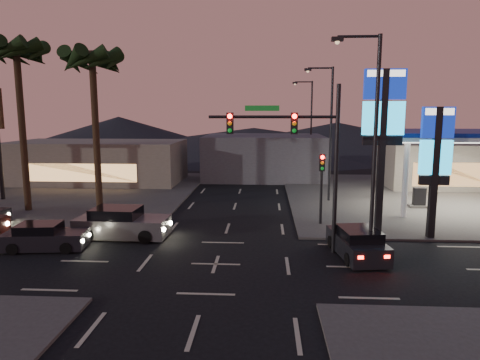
# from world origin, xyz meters

# --- Properties ---
(ground) EXTENTS (140.00, 140.00, 0.00)m
(ground) POSITION_xyz_m (0.00, 0.00, 0.00)
(ground) COLOR black
(ground) RESTS_ON ground
(corner_lot_ne) EXTENTS (24.00, 24.00, 0.12)m
(corner_lot_ne) POSITION_xyz_m (16.00, 16.00, 0.06)
(corner_lot_ne) COLOR #47443F
(corner_lot_ne) RESTS_ON ground
(corner_lot_nw) EXTENTS (24.00, 24.00, 0.12)m
(corner_lot_nw) POSITION_xyz_m (-16.00, 16.00, 0.06)
(corner_lot_nw) COLOR #47443F
(corner_lot_nw) RESTS_ON ground
(gas_station) EXTENTS (12.20, 8.20, 5.47)m
(gas_station) POSITION_xyz_m (16.00, 12.00, 5.08)
(gas_station) COLOR silver
(gas_station) RESTS_ON ground
(convenience_store) EXTENTS (10.00, 6.00, 4.00)m
(convenience_store) POSITION_xyz_m (18.00, 21.00, 2.00)
(convenience_store) COLOR #726B5B
(convenience_store) RESTS_ON ground
(pylon_sign_tall) EXTENTS (2.20, 0.35, 9.00)m
(pylon_sign_tall) POSITION_xyz_m (8.50, 5.50, 6.39)
(pylon_sign_tall) COLOR black
(pylon_sign_tall) RESTS_ON ground
(pylon_sign_short) EXTENTS (1.60, 0.35, 7.00)m
(pylon_sign_short) POSITION_xyz_m (11.00, 4.50, 4.66)
(pylon_sign_short) COLOR black
(pylon_sign_short) RESTS_ON ground
(traffic_signal_mast) EXTENTS (6.10, 0.39, 8.00)m
(traffic_signal_mast) POSITION_xyz_m (3.76, 1.99, 5.23)
(traffic_signal_mast) COLOR black
(traffic_signal_mast) RESTS_ON ground
(pedestal_signal) EXTENTS (0.32, 0.39, 4.30)m
(pedestal_signal) POSITION_xyz_m (5.50, 6.98, 2.92)
(pedestal_signal) COLOR black
(pedestal_signal) RESTS_ON ground
(streetlight_near) EXTENTS (2.14, 0.25, 10.00)m
(streetlight_near) POSITION_xyz_m (6.79, 1.00, 5.72)
(streetlight_near) COLOR black
(streetlight_near) RESTS_ON ground
(streetlight_mid) EXTENTS (2.14, 0.25, 10.00)m
(streetlight_mid) POSITION_xyz_m (6.79, 14.00, 5.72)
(streetlight_mid) COLOR black
(streetlight_mid) RESTS_ON ground
(streetlight_far) EXTENTS (2.14, 0.25, 10.00)m
(streetlight_far) POSITION_xyz_m (6.79, 28.00, 5.72)
(streetlight_far) COLOR black
(streetlight_far) RESTS_ON ground
(palm_a) EXTENTS (4.41, 4.41, 10.86)m
(palm_a) POSITION_xyz_m (-9.00, 9.50, 9.43)
(palm_a) COLOR black
(palm_a) RESTS_ON ground
(palm_b) EXTENTS (4.41, 4.41, 11.46)m
(palm_b) POSITION_xyz_m (-14.00, 9.50, 9.97)
(palm_b) COLOR black
(palm_b) RESTS_ON ground
(building_far_west) EXTENTS (16.00, 8.00, 4.00)m
(building_far_west) POSITION_xyz_m (-14.00, 22.00, 2.00)
(building_far_west) COLOR #726B5B
(building_far_west) RESTS_ON ground
(building_far_mid) EXTENTS (12.00, 9.00, 4.40)m
(building_far_mid) POSITION_xyz_m (2.00, 26.00, 2.20)
(building_far_mid) COLOR #4C4C51
(building_far_mid) RESTS_ON ground
(hill_left) EXTENTS (40.00, 40.00, 6.00)m
(hill_left) POSITION_xyz_m (-25.00, 60.00, 3.00)
(hill_left) COLOR black
(hill_left) RESTS_ON ground
(hill_right) EXTENTS (50.00, 50.00, 5.00)m
(hill_right) POSITION_xyz_m (15.00, 60.00, 2.50)
(hill_right) COLOR black
(hill_right) RESTS_ON ground
(hill_center) EXTENTS (60.00, 60.00, 4.00)m
(hill_center) POSITION_xyz_m (0.00, 60.00, 2.00)
(hill_center) COLOR black
(hill_center) RESTS_ON ground
(car_lane_a_front) EXTENTS (4.17, 2.09, 1.32)m
(car_lane_a_front) POSITION_xyz_m (-8.70, 1.59, 0.61)
(car_lane_a_front) COLOR black
(car_lane_a_front) RESTS_ON ground
(car_lane_b_front) EXTENTS (5.12, 2.32, 1.64)m
(car_lane_b_front) POSITION_xyz_m (-5.58, 3.87, 0.76)
(car_lane_b_front) COLOR #575759
(car_lane_b_front) RESTS_ON ground
(suv_station) EXTENTS (2.32, 4.40, 1.40)m
(suv_station) POSITION_xyz_m (6.51, 1.45, 0.65)
(suv_station) COLOR black
(suv_station) RESTS_ON ground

